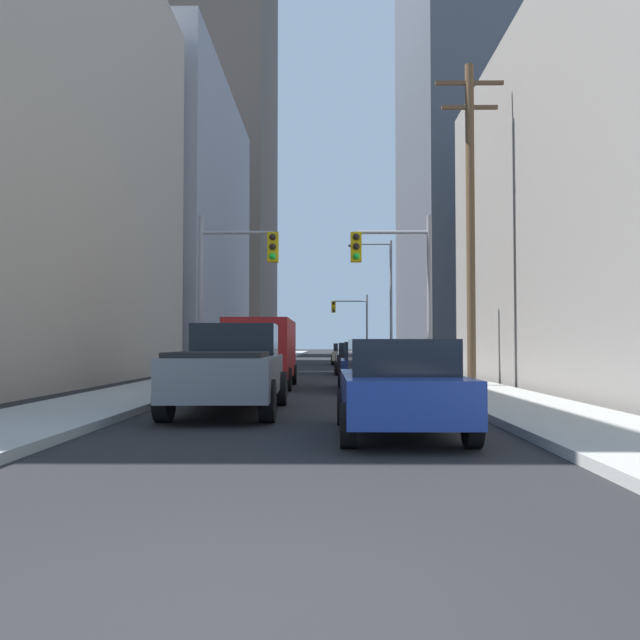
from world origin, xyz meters
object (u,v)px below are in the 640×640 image
(cargo_van_red, at_px, (262,349))
(sedan_beige, at_px, (345,354))
(sedan_blue, at_px, (400,387))
(traffic_signal_far_right, at_px, (352,316))
(sedan_black, at_px, (355,358))
(sedan_navy, at_px, (369,366))
(traffic_signal_near_right, at_px, (396,272))
(traffic_signal_near_left, at_px, (234,272))
(pickup_truck_grey, at_px, (231,368))

(cargo_van_red, height_order, sedan_beige, cargo_van_red)
(sedan_blue, distance_m, sedan_beige, 37.01)
(sedan_blue, relative_size, traffic_signal_far_right, 0.70)
(sedan_black, bearing_deg, sedan_navy, -89.97)
(sedan_blue, xyz_separation_m, sedan_black, (0.16, 21.70, 0.00))
(sedan_beige, bearing_deg, traffic_signal_near_right, -87.17)
(sedan_blue, bearing_deg, traffic_signal_near_left, 109.20)
(pickup_truck_grey, relative_size, traffic_signal_near_left, 0.91)
(pickup_truck_grey, relative_size, traffic_signal_near_right, 0.91)
(cargo_van_red, distance_m, sedan_beige, 25.58)
(sedan_navy, relative_size, traffic_signal_near_right, 0.71)
(sedan_black, distance_m, traffic_signal_far_right, 28.83)
(traffic_signal_near_left, distance_m, traffic_signal_far_right, 37.92)
(sedan_beige, xyz_separation_m, traffic_signal_near_right, (1.20, -24.19, 3.23))
(traffic_signal_near_right, xyz_separation_m, traffic_signal_far_right, (-0.21, 37.52, 0.02))
(traffic_signal_near_left, bearing_deg, traffic_signal_far_right, 81.64)
(pickup_truck_grey, relative_size, sedan_blue, 1.29)
(pickup_truck_grey, bearing_deg, sedan_beige, 84.40)
(sedan_navy, distance_m, sedan_black, 11.21)
(traffic_signal_far_right, bearing_deg, traffic_signal_near_right, -89.67)
(sedan_navy, distance_m, traffic_signal_far_right, 39.99)
(sedan_black, height_order, sedan_beige, same)
(sedan_beige, relative_size, traffic_signal_near_left, 0.70)
(sedan_beige, height_order, traffic_signal_near_right, traffic_signal_near_right)
(pickup_truck_grey, distance_m, sedan_navy, 7.69)
(traffic_signal_near_right, relative_size, traffic_signal_far_right, 1.00)
(pickup_truck_grey, xyz_separation_m, sedan_blue, (3.21, -3.58, -0.16))
(cargo_van_red, distance_m, sedan_black, 10.64)
(cargo_van_red, height_order, traffic_signal_far_right, traffic_signal_far_right)
(sedan_beige, xyz_separation_m, traffic_signal_far_right, (0.98, 13.32, 3.25))
(cargo_van_red, xyz_separation_m, traffic_signal_near_right, (4.60, 1.15, 2.71))
(pickup_truck_grey, relative_size, sedan_navy, 1.29)
(pickup_truck_grey, height_order, sedan_beige, pickup_truck_grey)
(sedan_blue, bearing_deg, sedan_black, 89.57)
(sedan_beige, bearing_deg, sedan_black, -89.63)
(sedan_blue, height_order, sedan_beige, same)
(sedan_blue, bearing_deg, sedan_beige, 89.90)
(sedan_black, bearing_deg, traffic_signal_far_right, 88.24)
(sedan_blue, bearing_deg, pickup_truck_grey, 131.91)
(sedan_navy, height_order, sedan_black, same)
(pickup_truck_grey, bearing_deg, traffic_signal_far_right, 84.79)
(pickup_truck_grey, bearing_deg, traffic_signal_near_left, 97.71)
(cargo_van_red, height_order, traffic_signal_near_left, traffic_signal_near_left)
(cargo_van_red, bearing_deg, sedan_black, 70.75)
(traffic_signal_near_left, bearing_deg, cargo_van_red, -45.72)
(sedan_navy, height_order, traffic_signal_near_left, traffic_signal_near_left)
(sedan_black, distance_m, traffic_signal_near_right, 9.51)
(sedan_beige, relative_size, traffic_signal_near_right, 0.70)
(sedan_beige, xyz_separation_m, traffic_signal_near_left, (-4.53, -24.19, 3.22))
(traffic_signal_near_left, height_order, traffic_signal_far_right, same)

